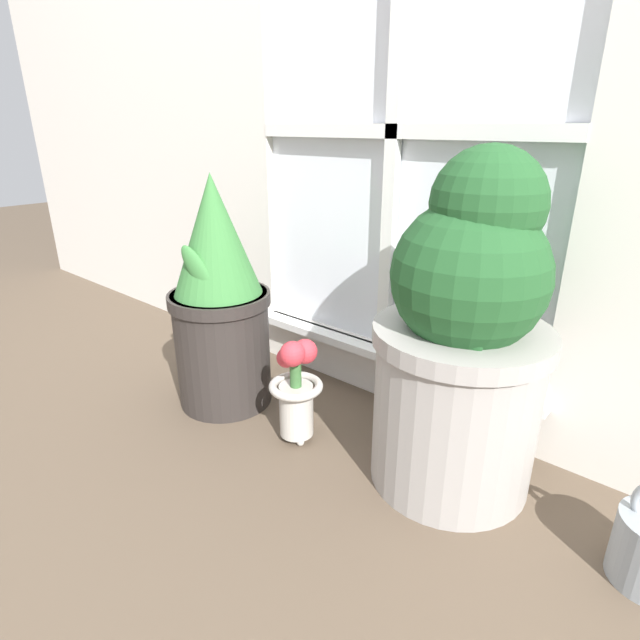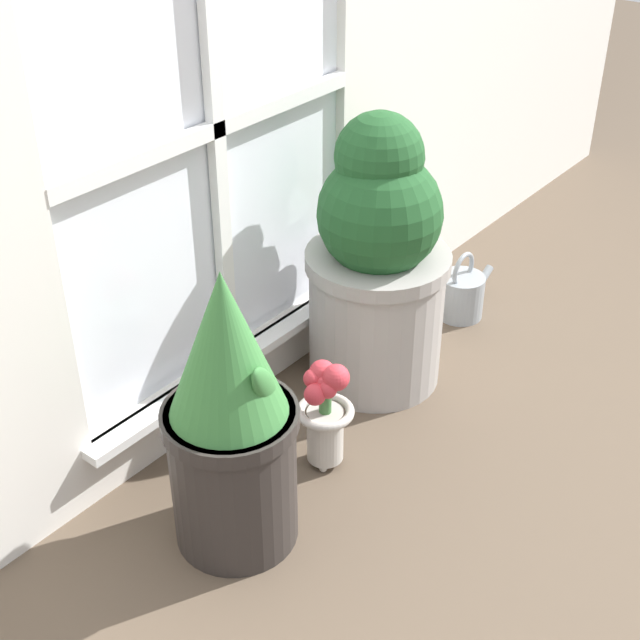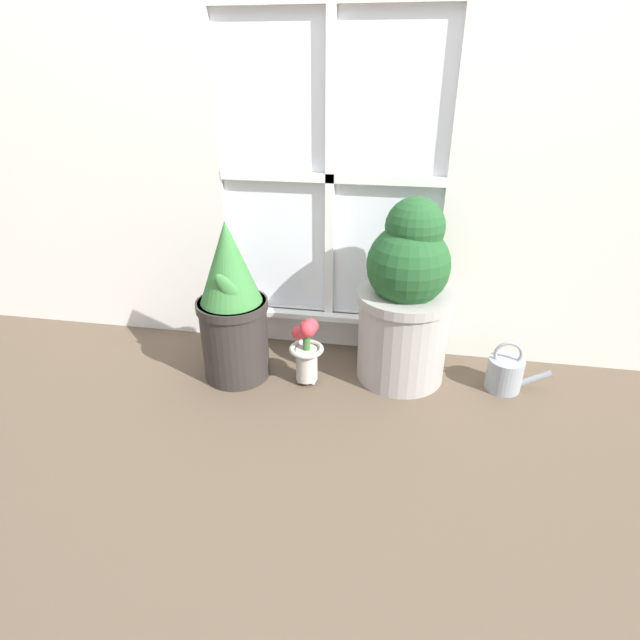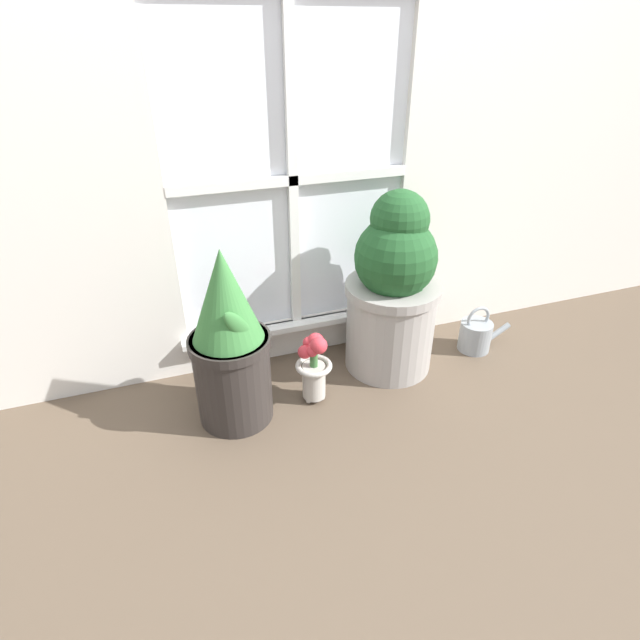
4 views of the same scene
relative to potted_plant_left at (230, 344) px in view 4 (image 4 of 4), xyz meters
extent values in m
plane|color=brown|center=(0.33, -0.16, -0.31)|extent=(10.00, 10.00, 0.00)
cube|color=silver|center=(1.66, 0.34, 0.94)|extent=(1.74, 0.05, 2.50)
cube|color=silver|center=(0.33, 0.34, -0.23)|extent=(0.91, 0.05, 0.16)
cube|color=white|center=(0.33, 0.35, 0.44)|extent=(0.91, 0.02, 1.18)
cube|color=white|center=(0.33, 0.33, 0.44)|extent=(0.04, 0.03, 1.18)
cube|color=white|center=(0.33, 0.33, 0.44)|extent=(0.91, 0.03, 0.04)
cube|color=white|center=(0.33, 0.30, -0.16)|extent=(0.97, 0.06, 0.02)
cylinder|color=#2D2826|center=(0.00, 0.00, -0.15)|extent=(0.27, 0.27, 0.34)
cylinder|color=#2D2826|center=(0.00, 0.00, 0.01)|extent=(0.28, 0.28, 0.03)
cylinder|color=#38281E|center=(0.00, 0.00, 0.02)|extent=(0.25, 0.25, 0.01)
cone|color=#387538|center=(0.00, 0.00, 0.18)|extent=(0.24, 0.24, 0.32)
ellipsoid|color=#387538|center=(0.02, -0.08, 0.10)|extent=(0.13, 0.07, 0.16)
cylinder|color=#9E9993|center=(0.67, 0.11, -0.12)|extent=(0.36, 0.36, 0.38)
cylinder|color=#9E9993|center=(0.67, 0.11, 0.05)|extent=(0.38, 0.38, 0.04)
cylinder|color=#38281E|center=(0.67, 0.11, 0.06)|extent=(0.33, 0.33, 0.01)
sphere|color=#1E4C23|center=(0.67, 0.11, 0.18)|extent=(0.32, 0.32, 0.32)
sphere|color=#1E4C23|center=(0.68, 0.13, 0.32)|extent=(0.22, 0.22, 0.22)
ellipsoid|color=#1E4C23|center=(0.68, 0.02, 0.16)|extent=(0.19, 0.06, 0.27)
sphere|color=#BCB7AD|center=(0.30, 0.02, -0.30)|extent=(0.02, 0.02, 0.02)
sphere|color=#BCB7AD|center=(0.27, -0.03, -0.30)|extent=(0.02, 0.02, 0.02)
sphere|color=#BCB7AD|center=(0.33, -0.03, -0.30)|extent=(0.02, 0.02, 0.02)
cylinder|color=#BCB7AD|center=(0.30, -0.01, -0.23)|extent=(0.09, 0.09, 0.14)
torus|color=#BCB7AD|center=(0.30, -0.01, -0.16)|extent=(0.14, 0.14, 0.02)
cylinder|color=#386633|center=(0.30, -0.01, -0.12)|extent=(0.03, 0.03, 0.08)
sphere|color=#C6333D|center=(0.30, -0.01, -0.07)|extent=(0.05, 0.05, 0.05)
sphere|color=#C6333D|center=(0.31, 0.01, -0.06)|extent=(0.06, 0.06, 0.06)
sphere|color=#C6333D|center=(0.29, 0.02, -0.07)|extent=(0.05, 0.05, 0.05)
sphere|color=#C6333D|center=(0.26, -0.01, -0.09)|extent=(0.05, 0.05, 0.05)
sphere|color=#C6333D|center=(0.29, -0.03, -0.08)|extent=(0.04, 0.04, 0.04)
sphere|color=#C6333D|center=(0.31, -0.03, -0.06)|extent=(0.06, 0.06, 0.06)
cylinder|color=gray|center=(1.08, 0.09, -0.25)|extent=(0.14, 0.14, 0.13)
cylinder|color=gray|center=(1.20, 0.09, -0.25)|extent=(0.12, 0.02, 0.08)
torus|color=gray|center=(1.08, 0.09, -0.16)|extent=(0.11, 0.01, 0.11)
camera|label=1|loc=(1.07, -0.81, 0.46)|focal=28.00mm
camera|label=2|loc=(-0.99, -1.02, 1.14)|focal=50.00mm
camera|label=3|loc=(0.65, -1.68, 0.85)|focal=28.00mm
camera|label=4|loc=(-0.18, -1.44, 0.93)|focal=28.00mm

